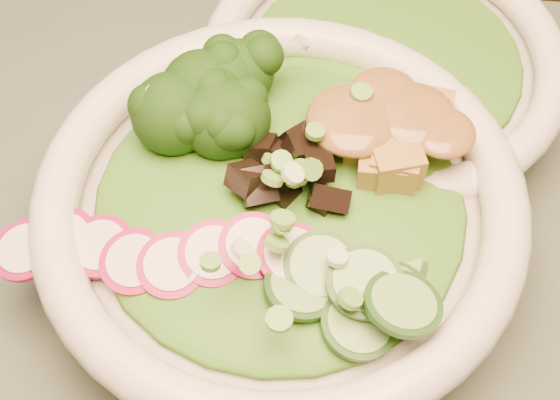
{
  "coord_description": "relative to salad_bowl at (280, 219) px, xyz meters",
  "views": [
    {
      "loc": [
        -0.1,
        -0.15,
        1.22
      ],
      "look_at": [
        -0.13,
        0.12,
        0.82
      ],
      "focal_mm": 50.0,
      "sensor_mm": 36.0,
      "label": 1
    }
  ],
  "objects": [
    {
      "name": "tofu_cubes",
      "position": [
        0.06,
        0.04,
        0.04
      ],
      "size": [
        0.12,
        0.1,
        0.04
      ],
      "primitive_type": null,
      "rotation": [
        0.0,
        0.0,
        -0.33
      ],
      "color": "#A37936",
      "rests_on": "salad_bowl"
    },
    {
      "name": "cucumber_slices",
      "position": [
        0.05,
        -0.06,
        0.04
      ],
      "size": [
        0.1,
        0.1,
        0.04
      ],
      "primitive_type": null,
      "rotation": [
        0.0,
        0.0,
        -0.33
      ],
      "color": "#7FAF61",
      "rests_on": "salad_bowl"
    },
    {
      "name": "peanut_sauce",
      "position": [
        0.06,
        0.04,
        0.05
      ],
      "size": [
        0.08,
        0.06,
        0.02
      ],
      "primitive_type": "ellipsoid",
      "color": "brown",
      "rests_on": "tofu_cubes"
    },
    {
      "name": "side_bowl",
      "position": [
        0.06,
        0.14,
        -0.01
      ],
      "size": [
        0.27,
        0.27,
        0.07
      ],
      "rotation": [
        0.0,
        0.0,
        0.14
      ],
      "color": "silver",
      "rests_on": "dining_table"
    },
    {
      "name": "side_lettuce",
      "position": [
        0.06,
        0.14,
        0.01
      ],
      "size": [
        0.18,
        0.18,
        0.02
      ],
      "primitive_type": "ellipsoid",
      "color": "#215B13",
      "rests_on": "side_bowl"
    },
    {
      "name": "salad_bowl",
      "position": [
        0.0,
        0.0,
        0.0
      ],
      "size": [
        0.31,
        0.31,
        0.08
      ],
      "rotation": [
        0.0,
        0.0,
        -0.33
      ],
      "color": "silver",
      "rests_on": "dining_table"
    },
    {
      "name": "scallion_garnish",
      "position": [
        0.0,
        0.0,
        0.05
      ],
      "size": [
        0.22,
        0.22,
        0.03
      ],
      "primitive_type": null,
      "color": "#5F9F38",
      "rests_on": "salad_bowl"
    },
    {
      "name": "radish_slices",
      "position": [
        -0.06,
        -0.05,
        0.03
      ],
      "size": [
        0.13,
        0.08,
        0.02
      ],
      "primitive_type": null,
      "rotation": [
        0.0,
        0.0,
        -0.33
      ],
      "color": "#980B40",
      "rests_on": "salad_bowl"
    },
    {
      "name": "broccoli_florets",
      "position": [
        -0.05,
        0.05,
        0.04
      ],
      "size": [
        0.11,
        0.11,
        0.05
      ],
      "primitive_type": null,
      "rotation": [
        0.0,
        0.0,
        -0.33
      ],
      "color": "black",
      "rests_on": "salad_bowl"
    },
    {
      "name": "mushroom_heap",
      "position": [
        0.01,
        0.01,
        0.04
      ],
      "size": [
        0.1,
        0.1,
        0.05
      ],
      "primitive_type": null,
      "rotation": [
        0.0,
        0.0,
        -0.33
      ],
      "color": "black",
      "rests_on": "salad_bowl"
    },
    {
      "name": "lettuce_bed",
      "position": [
        0.0,
        0.0,
        0.02
      ],
      "size": [
        0.23,
        0.23,
        0.03
      ],
      "primitive_type": "ellipsoid",
      "color": "#215B13",
      "rests_on": "salad_bowl"
    }
  ]
}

